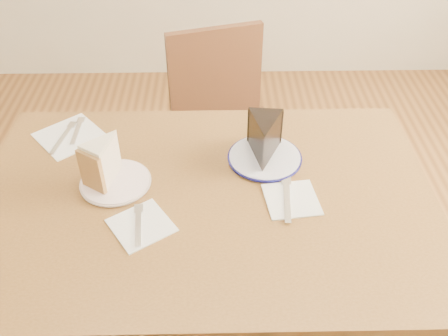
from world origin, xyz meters
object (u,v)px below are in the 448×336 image
table (206,222)px  chocolate_cake (264,141)px  carrot_cake (106,160)px  plate_cream (116,182)px  chair_far (226,136)px  plate_navy (265,158)px

table → chocolate_cake: size_ratio=8.84×
table → carrot_cake: (-0.26, 0.07, 0.17)m
plate_cream → chocolate_cake: chocolate_cake is taller
plate_cream → carrot_cake: (-0.02, 0.02, 0.06)m
chair_far → chocolate_cake: chair_far is taller
chocolate_cake → table: bearing=48.5°
plate_navy → chocolate_cake: (-0.00, -0.00, 0.06)m
table → plate_navy: plate_navy is taller
plate_cream → chocolate_cake: bearing=13.5°
plate_cream → chocolate_cake: 0.42m
table → plate_cream: (-0.24, 0.05, 0.10)m
plate_navy → table: bearing=-138.5°
plate_navy → chocolate_cake: bearing=-174.8°
plate_cream → carrot_cake: size_ratio=1.62×
plate_navy → carrot_cake: bearing=-169.3°
plate_cream → carrot_cake: bearing=136.8°
table → plate_navy: 0.25m
table → chocolate_cake: bearing=42.2°
plate_cream → plate_navy: 0.42m
table → chair_far: (0.07, 0.62, -0.17)m
carrot_cake → chair_far: bearing=92.9°
carrot_cake → chocolate_cake: size_ratio=0.82×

